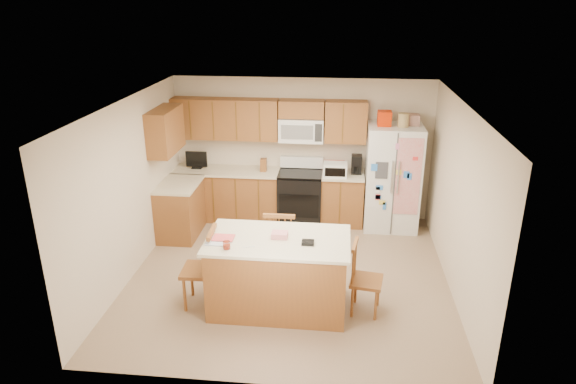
# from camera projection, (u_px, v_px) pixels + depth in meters

# --- Properties ---
(ground) EXTENTS (4.50, 4.50, 0.00)m
(ground) POSITION_uv_depth(u_px,v_px,m) (289.00, 275.00, 7.44)
(ground) COLOR #816E55
(ground) RESTS_ON ground
(room_shell) EXTENTS (4.60, 4.60, 2.52)m
(room_shell) POSITION_uv_depth(u_px,v_px,m) (289.00, 182.00, 6.92)
(room_shell) COLOR beige
(room_shell) RESTS_ON ground
(cabinetry) EXTENTS (3.36, 1.56, 2.15)m
(cabinetry) POSITION_uv_depth(u_px,v_px,m) (243.00, 173.00, 8.87)
(cabinetry) COLOR brown
(cabinetry) RESTS_ON ground
(stove) EXTENTS (0.76, 0.65, 1.13)m
(stove) POSITION_uv_depth(u_px,v_px,m) (300.00, 196.00, 9.07)
(stove) COLOR black
(stove) RESTS_ON ground
(refrigerator) EXTENTS (0.90, 0.79, 2.04)m
(refrigerator) POSITION_uv_depth(u_px,v_px,m) (392.00, 177.00, 8.70)
(refrigerator) COLOR white
(refrigerator) RESTS_ON ground
(island) EXTENTS (1.79, 1.04, 1.07)m
(island) POSITION_uv_depth(u_px,v_px,m) (278.00, 273.00, 6.53)
(island) COLOR brown
(island) RESTS_ON ground
(windsor_chair_left) EXTENTS (0.46, 0.48, 1.07)m
(windsor_chair_left) POSITION_uv_depth(u_px,v_px,m) (202.00, 269.00, 6.58)
(windsor_chair_left) COLOR brown
(windsor_chair_left) RESTS_ON ground
(windsor_chair_back) EXTENTS (0.46, 0.43, 1.06)m
(windsor_chair_back) POSITION_uv_depth(u_px,v_px,m) (281.00, 246.00, 7.21)
(windsor_chair_back) COLOR brown
(windsor_chair_back) RESTS_ON ground
(windsor_chair_right) EXTENTS (0.45, 0.46, 0.95)m
(windsor_chair_right) POSITION_uv_depth(u_px,v_px,m) (364.00, 280.00, 6.45)
(windsor_chair_right) COLOR brown
(windsor_chair_right) RESTS_ON ground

